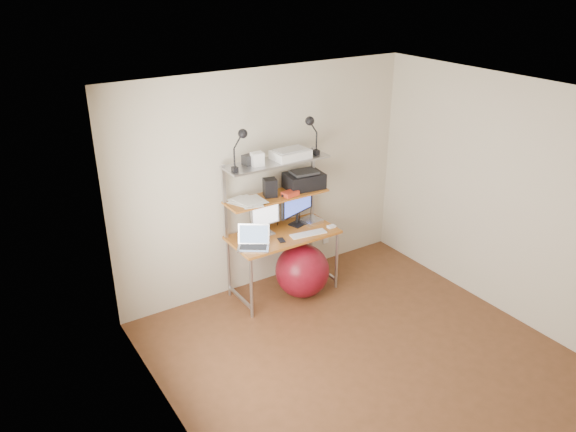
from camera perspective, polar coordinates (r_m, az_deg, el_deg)
name	(u,v)px	position (r m, az deg, el deg)	size (l,w,h in m)	color
room	(371,242)	(4.94, 8.44, -2.64)	(3.60, 3.60, 3.60)	brown
computer_desk	(280,214)	(6.15, -0.81, 0.23)	(1.20, 0.60, 1.57)	#AB6421
wall_outlet	(326,239)	(7.08, 3.86, -2.32)	(0.08, 0.01, 0.12)	white
monitor_silver	(265,216)	(6.11, -2.33, -0.01)	(0.36, 0.13, 0.40)	#B9BABE
monitor_black	(297,203)	(6.32, 0.96, 1.34)	(0.50, 0.21, 0.52)	black
laptop	(254,242)	(5.91, -3.52, -2.66)	(0.42, 0.40, 0.29)	silver
keyboard	(308,234)	(6.18, 2.08, -1.82)	(0.41, 0.12, 0.01)	white
mouse	(331,227)	(6.35, 4.42, -1.07)	(0.09, 0.06, 0.03)	white
mac_mini	(311,221)	(6.46, 2.37, -0.47)	(0.21, 0.21, 0.04)	silver
phone	(281,240)	(6.04, -0.67, -2.47)	(0.06, 0.12, 0.01)	black
printer	(304,180)	(6.31, 1.65, 3.67)	(0.45, 0.33, 0.20)	black
nas_cube	(270,188)	(6.08, -1.84, 2.91)	(0.14, 0.14, 0.20)	black
red_box	(290,194)	(6.11, 0.23, 2.30)	(0.17, 0.12, 0.05)	red
scanner	(291,154)	(6.05, 0.26, 6.33)	(0.41, 0.27, 0.11)	white
box_white	(257,159)	(5.82, -3.14, 5.79)	(0.12, 0.10, 0.14)	white
box_grey	(248,160)	(5.86, -4.08, 5.70)	(0.10, 0.10, 0.10)	#2A2A2C
clip_lamp_left	(241,141)	(5.60, -4.80, 7.63)	(0.17, 0.10, 0.43)	black
clip_lamp_right	(311,127)	(6.05, 2.37, 9.00)	(0.18, 0.10, 0.44)	black
exercise_ball	(302,271)	(6.35, 1.46, -5.58)	(0.61, 0.61, 0.61)	maroon
paper_stack	(247,201)	(5.95, -4.17, 1.50)	(0.37, 0.41, 0.03)	white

